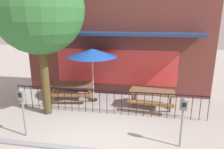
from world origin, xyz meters
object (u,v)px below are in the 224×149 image
object	(u,v)px
parking_meter_near	(183,109)
picnic_table_left	(73,87)
picnic_table_right	(152,94)
patio_umbrella	(92,53)
street_tree	(39,9)
parking_meter_far	(22,99)

from	to	relation	value
parking_meter_near	picnic_table_left	bearing A→B (deg)	146.09
picnic_table_right	patio_umbrella	size ratio (longest dim) A/B	0.82
picnic_table_left	patio_umbrella	xyz separation A→B (m)	(0.92, 0.11, 1.57)
street_tree	patio_umbrella	bearing A→B (deg)	46.56
parking_meter_near	street_tree	bearing A→B (deg)	163.39
picnic_table_left	picnic_table_right	size ratio (longest dim) A/B	1.01
parking_meter_far	picnic_table_right	bearing A→B (deg)	34.64
patio_umbrella	street_tree	distance (m)	2.76
street_tree	picnic_table_right	bearing A→B (deg)	15.45
picnic_table_left	picnic_table_right	xyz separation A→B (m)	(3.50, -0.32, 0.00)
patio_umbrella	parking_meter_near	bearing A→B (deg)	-41.57
picnic_table_left	street_tree	world-z (taller)	street_tree
patio_umbrella	parking_meter_far	distance (m)	3.61
parking_meter_near	parking_meter_far	size ratio (longest dim) A/B	0.96
picnic_table_right	parking_meter_near	world-z (taller)	parking_meter_near
picnic_table_left	picnic_table_right	bearing A→B (deg)	-5.24
parking_meter_near	picnic_table_right	bearing A→B (deg)	107.07
picnic_table_right	patio_umbrella	distance (m)	3.06
picnic_table_right	parking_meter_near	size ratio (longest dim) A/B	1.26
picnic_table_right	street_tree	world-z (taller)	street_tree
parking_meter_far	street_tree	distance (m)	3.15
picnic_table_right	parking_meter_near	distance (m)	2.74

